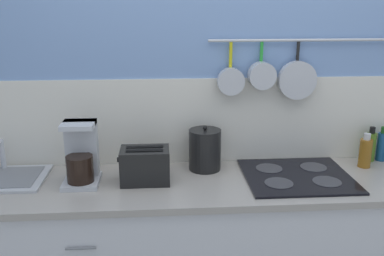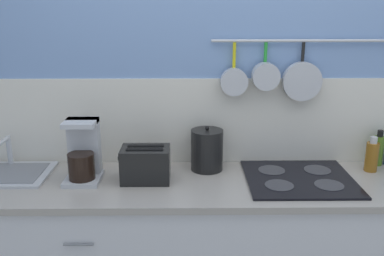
{
  "view_description": "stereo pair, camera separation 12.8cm",
  "coord_description": "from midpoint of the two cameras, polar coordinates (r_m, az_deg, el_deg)",
  "views": [
    {
      "loc": [
        -0.38,
        -2.05,
        1.79
      ],
      "look_at": [
        -0.23,
        0.0,
        1.19
      ],
      "focal_mm": 40.0,
      "sensor_mm": 36.0,
      "label": 1
    },
    {
      "loc": [
        -0.26,
        -2.05,
        1.79
      ],
      "look_at": [
        -0.23,
        0.0,
        1.19
      ],
      "focal_mm": 40.0,
      "sensor_mm": 36.0,
      "label": 2
    }
  ],
  "objects": [
    {
      "name": "wall_back",
      "position": [
        2.46,
        3.37,
        4.2
      ],
      "size": [
        7.2,
        0.16,
        2.6
      ],
      "color": "#7293C6",
      "rests_on": "ground_plane"
    },
    {
      "name": "countertop",
      "position": [
        2.27,
        4.28,
        -7.45
      ],
      "size": [
        3.11,
        0.59,
        0.03
      ],
      "color": "#A59E93",
      "rests_on": "cabinet_base"
    },
    {
      "name": "coffee_maker",
      "position": [
        2.29,
        -16.14,
        -3.82
      ],
      "size": [
        0.18,
        0.21,
        0.32
      ],
      "color": "#B7BABF",
      "rests_on": "countertop"
    },
    {
      "name": "toaster",
      "position": [
        2.23,
        -7.91,
        -4.98
      ],
      "size": [
        0.27,
        0.17,
        0.18
      ],
      "color": "black",
      "rests_on": "countertop"
    },
    {
      "name": "kettle",
      "position": [
        2.37,
        0.18,
        -2.91
      ],
      "size": [
        0.18,
        0.18,
        0.25
      ],
      "color": "black",
      "rests_on": "countertop"
    },
    {
      "name": "cooktop",
      "position": [
        2.35,
        12.3,
        -6.27
      ],
      "size": [
        0.56,
        0.51,
        0.01
      ],
      "color": "black",
      "rests_on": "countertop"
    },
    {
      "name": "bottle_hot_sauce",
      "position": [
        2.58,
        20.81,
        -3.05
      ],
      "size": [
        0.07,
        0.07,
        0.2
      ],
      "color": "#8C5919",
      "rests_on": "countertop"
    },
    {
      "name": "bottle_vinegar",
      "position": [
        2.69,
        21.46,
        -2.25
      ],
      "size": [
        0.06,
        0.06,
        0.21
      ],
      "color": "#4C721E",
      "rests_on": "countertop"
    },
    {
      "name": "bottle_dish_soap",
      "position": [
        2.72,
        22.76,
        -2.2
      ],
      "size": [
        0.06,
        0.06,
        0.21
      ],
      "color": "navy",
      "rests_on": "countertop"
    }
  ]
}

